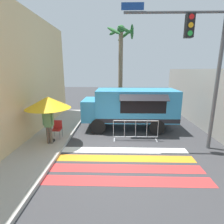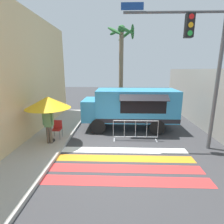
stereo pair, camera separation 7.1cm
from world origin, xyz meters
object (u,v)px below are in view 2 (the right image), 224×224
traffic_signal_pole (202,54)px  barricade_front (135,130)px  palm_tree (122,55)px  food_truck (129,106)px  patio_umbrella (48,102)px  folding_chair (57,127)px  vendor_person (48,123)px

traffic_signal_pole → barricade_front: 4.57m
traffic_signal_pole → palm_tree: size_ratio=0.90×
food_truck → barricade_front: (0.24, -1.88, -0.90)m
food_truck → palm_tree: 5.50m
patio_umbrella → palm_tree: palm_tree is taller
food_truck → folding_chair: bearing=-153.0°
folding_chair → barricade_front: (4.06, 0.06, -0.14)m
food_truck → folding_chair: size_ratio=6.16×
traffic_signal_pole → barricade_front: size_ratio=2.73×
palm_tree → traffic_signal_pole: bearing=-65.8°
palm_tree → folding_chair: bearing=-118.4°
patio_umbrella → barricade_front: (4.23, 0.54, -1.54)m
traffic_signal_pole → palm_tree: (-3.19, 7.09, 0.51)m
folding_chair → vendor_person: 0.89m
vendor_person → barricade_front: bearing=15.7°
food_truck → patio_umbrella: size_ratio=2.49×
folding_chair → vendor_person: size_ratio=0.51×
folding_chair → vendor_person: (-0.13, -0.74, 0.47)m
traffic_signal_pole → palm_tree: palm_tree is taller
barricade_front → palm_tree: palm_tree is taller
food_truck → palm_tree: (-0.40, 4.37, 3.30)m
barricade_front → palm_tree: bearing=95.9°
traffic_signal_pole → barricade_front: (-2.54, 0.83, -3.70)m
traffic_signal_pole → folding_chair: bearing=173.4°
patio_umbrella → vendor_person: (0.04, -0.27, -0.93)m
folding_chair → palm_tree: (3.41, 6.32, 4.07)m
food_truck → barricade_front: 2.10m
traffic_signal_pole → patio_umbrella: bearing=177.5°
traffic_signal_pole → folding_chair: size_ratio=7.01×
vendor_person → folding_chair: bearing=85.1°
food_truck → vendor_person: 4.78m
traffic_signal_pole → vendor_person: size_ratio=3.57×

